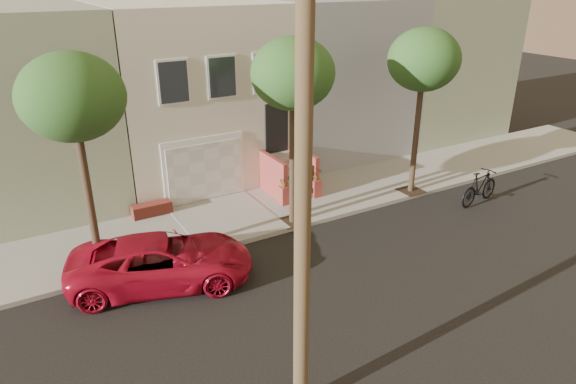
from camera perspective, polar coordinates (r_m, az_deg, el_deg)
ground at (r=14.77m, az=4.92°, el=-10.56°), size 90.00×90.00×0.00m
sidewalk at (r=18.76m, az=-4.40°, el=-2.46°), size 40.00×3.70×0.15m
house_row at (r=22.79m, az=-11.26°, el=11.32°), size 33.10×11.70×7.00m
tree_left at (r=14.26m, az=-22.90°, el=9.56°), size 2.70×2.57×6.30m
tree_mid at (r=16.36m, az=0.55°, el=12.91°), size 2.70×2.57×6.30m
tree_right at (r=19.70m, az=14.89°, el=13.94°), size 2.70×2.57×6.30m
pickup_truck at (r=14.98m, az=-13.88°, el=-7.48°), size 5.57×3.79×1.42m
motorcycle at (r=20.81m, az=20.58°, el=0.50°), size 2.29×0.96×1.34m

